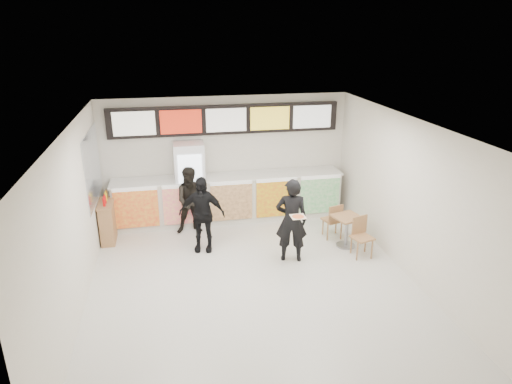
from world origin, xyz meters
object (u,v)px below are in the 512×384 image
object	(u,v)px
customer_main	(291,220)
condiment_ledge	(108,221)
drinks_fridge	(190,184)
customer_left	(192,200)
cafe_table	(347,226)
service_counter	(229,198)
customer_mid	(202,214)

from	to	relation	value
customer_main	condiment_ledge	size ratio (longest dim) A/B	1.62
condiment_ledge	drinks_fridge	bearing A→B (deg)	18.56
customer_left	condiment_ledge	size ratio (longest dim) A/B	1.45
customer_left	cafe_table	size ratio (longest dim) A/B	1.06
service_counter	cafe_table	bearing A→B (deg)	-40.22
service_counter	customer_left	world-z (taller)	customer_left
service_counter	customer_main	distance (m)	2.48
customer_mid	condiment_ledge	xyz separation A→B (m)	(-2.02, 0.86, -0.36)
service_counter	customer_left	distance (m)	1.11
cafe_table	customer_mid	bearing A→B (deg)	155.75
customer_left	condiment_ledge	world-z (taller)	customer_left
service_counter	condiment_ledge	xyz separation A→B (m)	(-2.82, -0.62, -0.11)
customer_left	customer_mid	bearing A→B (deg)	-81.82
customer_main	service_counter	bearing A→B (deg)	-53.84
customer_mid	cafe_table	size ratio (longest dim) A/B	1.11
condiment_ledge	customer_main	bearing A→B (deg)	-23.91
drinks_fridge	cafe_table	distance (m)	3.80
customer_mid	customer_left	bearing A→B (deg)	111.99
drinks_fridge	customer_left	size ratio (longest dim) A/B	1.27
cafe_table	drinks_fridge	bearing A→B (deg)	132.92
drinks_fridge	customer_main	size ratio (longest dim) A/B	1.14
customer_main	cafe_table	bearing A→B (deg)	-151.63
drinks_fridge	condiment_ledge	size ratio (longest dim) A/B	1.84
customer_main	customer_mid	world-z (taller)	customer_main
service_counter	customer_main	bearing A→B (deg)	-67.72
drinks_fridge	customer_mid	xyz separation A→B (m)	(0.14, -1.50, -0.18)
service_counter	cafe_table	xyz separation A→B (m)	(2.29, -1.93, -0.08)
drinks_fridge	customer_main	world-z (taller)	drinks_fridge
service_counter	drinks_fridge	xyz separation A→B (m)	(-0.93, 0.02, 0.43)
cafe_table	condiment_ledge	xyz separation A→B (m)	(-5.11, 1.32, -0.02)
service_counter	drinks_fridge	distance (m)	1.03
customer_left	customer_mid	distance (m)	0.95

